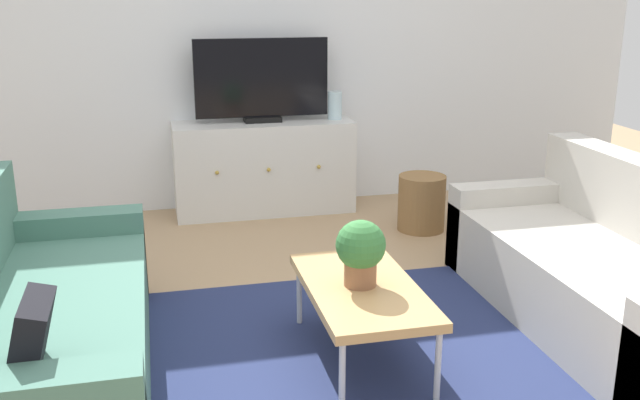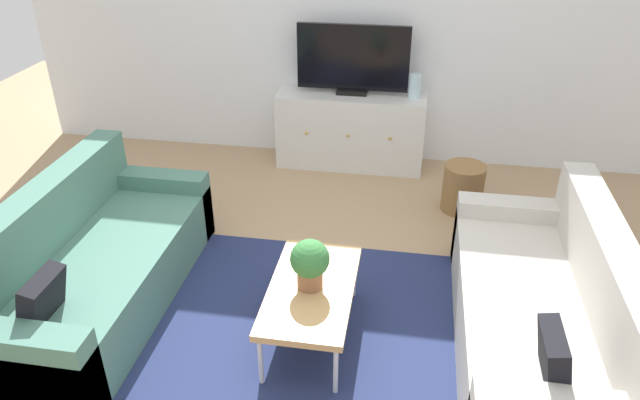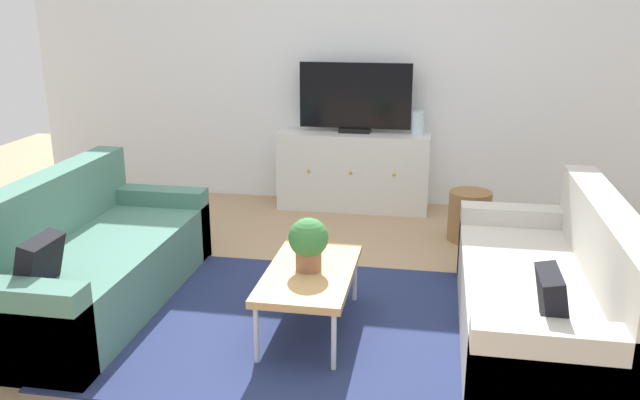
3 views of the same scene
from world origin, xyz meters
name	(u,v)px [view 1 (image 1 of 3)]	position (x,y,z in m)	size (l,w,h in m)	color
ground_plane	(340,342)	(0.00, 0.00, 0.00)	(10.00, 10.00, 0.00)	tan
wall_back	(257,34)	(0.00, 2.55, 1.35)	(6.40, 0.12, 2.70)	white
area_rug	(348,355)	(0.00, -0.15, 0.01)	(2.50, 1.90, 0.01)	navy
couch_left_side	(24,332)	(-1.44, -0.10, 0.27)	(0.85, 1.93, 0.82)	#4C7A6B
couch_right_side	(613,274)	(1.44, -0.10, 0.27)	(0.85, 1.93, 0.82)	beige
coffee_table	(362,291)	(0.05, -0.19, 0.35)	(0.50, 0.94, 0.38)	tan
potted_plant	(361,250)	(0.04, -0.19, 0.55)	(0.23, 0.23, 0.31)	#936042
tv_console	(264,167)	(-0.01, 2.27, 0.36)	(1.38, 0.47, 0.71)	silver
flat_screen_tv	(262,80)	(-0.01, 2.29, 1.02)	(1.01, 0.16, 0.63)	black
glass_vase	(335,105)	(0.56, 2.27, 0.82)	(0.11, 0.11, 0.21)	silver
wicker_basket	(422,203)	(1.02, 1.55, 0.20)	(0.34, 0.34, 0.40)	olive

